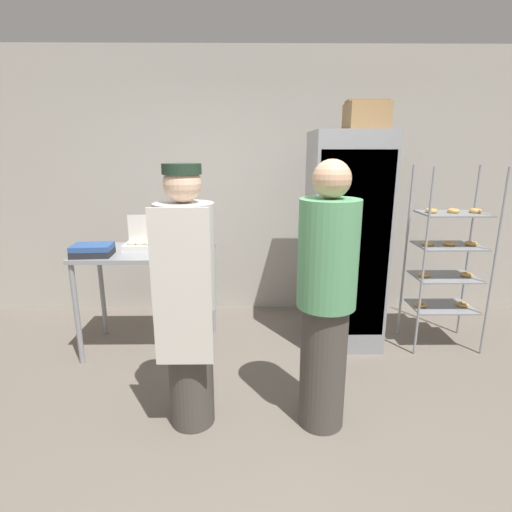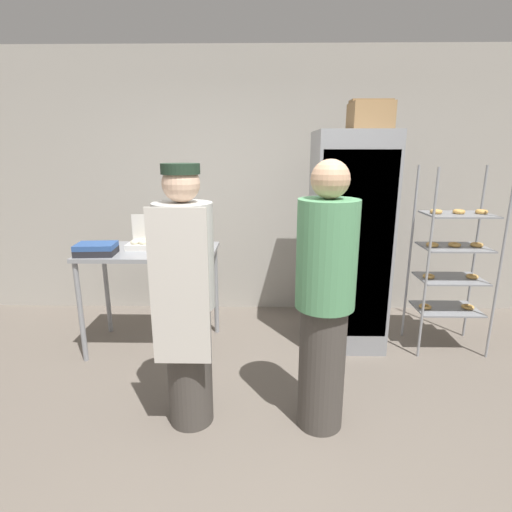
{
  "view_description": "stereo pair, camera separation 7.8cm",
  "coord_description": "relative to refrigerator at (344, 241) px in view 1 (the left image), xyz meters",
  "views": [
    {
      "loc": [
        -0.13,
        -2.05,
        1.78
      ],
      "look_at": [
        -0.1,
        0.64,
        1.07
      ],
      "focal_mm": 28.0,
      "sensor_mm": 36.0,
      "label": 1
    },
    {
      "loc": [
        -0.06,
        -2.05,
        1.78
      ],
      "look_at": [
        -0.1,
        0.64,
        1.07
      ],
      "focal_mm": 28.0,
      "sensor_mm": 36.0,
      "label": 2
    }
  ],
  "objects": [
    {
      "name": "back_wall",
      "position": [
        -0.72,
        0.88,
        0.44
      ],
      "size": [
        6.4,
        0.12,
        2.82
      ],
      "primitive_type": "cube",
      "color": "#ADA89E",
      "rests_on": "ground_plane"
    },
    {
      "name": "binder_stack",
      "position": [
        -2.19,
        -0.33,
        0.0
      ],
      "size": [
        0.34,
        0.26,
        0.1
      ],
      "color": "#232328",
      "rests_on": "prep_counter"
    },
    {
      "name": "cardboard_storage_box",
      "position": [
        0.13,
        0.01,
        1.09
      ],
      "size": [
        0.34,
        0.35,
        0.25
      ],
      "color": "#937047",
      "rests_on": "refrigerator"
    },
    {
      "name": "person_customer",
      "position": [
        -0.39,
        -1.25,
        -0.09
      ],
      "size": [
        0.37,
        0.37,
        1.74
      ],
      "color": "#47423D",
      "rests_on": "ground_plane"
    },
    {
      "name": "donut_box",
      "position": [
        -1.85,
        -0.08,
        0.0
      ],
      "size": [
        0.3,
        0.25,
        0.29
      ],
      "color": "silver",
      "rests_on": "prep_counter"
    },
    {
      "name": "prep_counter",
      "position": [
        -1.78,
        -0.15,
        -0.15
      ],
      "size": [
        1.17,
        0.67,
        0.93
      ],
      "color": "gray",
      "rests_on": "ground_plane"
    },
    {
      "name": "baking_rack",
      "position": [
        0.92,
        -0.12,
        -0.14
      ],
      "size": [
        0.63,
        0.44,
        1.66
      ],
      "color": "#93969B",
      "rests_on": "ground_plane"
    },
    {
      "name": "refrigerator",
      "position": [
        0.0,
        0.0,
        0.0
      ],
      "size": [
        0.66,
        0.71,
        1.95
      ],
      "color": "gray",
      "rests_on": "ground_plane"
    },
    {
      "name": "person_baker",
      "position": [
        -1.26,
        -1.23,
        -0.08
      ],
      "size": [
        0.36,
        0.38,
        1.71
      ],
      "color": "#47423D",
      "rests_on": "ground_plane"
    },
    {
      "name": "ground_plane",
      "position": [
        -0.72,
        -1.53,
        -0.98
      ],
      "size": [
        14.0,
        14.0,
        0.0
      ],
      "primitive_type": "plane",
      "color": "#6B6056"
    },
    {
      "name": "blender_pitcher",
      "position": [
        -1.33,
        -0.09,
        0.08
      ],
      "size": [
        0.12,
        0.12,
        0.27
      ],
      "color": "#99999E",
      "rests_on": "prep_counter"
    }
  ]
}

